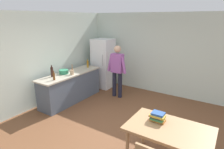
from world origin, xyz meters
TOP-DOWN VIEW (x-y plane):
  - ground_plane at (0.00, 0.00)m, footprint 14.00×14.00m
  - wall_back at (0.00, 3.00)m, footprint 6.40×0.12m
  - wall_left at (-2.60, 0.20)m, footprint 0.12×5.60m
  - kitchen_counter at (-2.00, 0.80)m, footprint 0.64×2.20m
  - refrigerator at (-1.90, 2.40)m, footprint 0.70×0.67m
  - person at (-0.95, 1.85)m, footprint 0.70×0.22m
  - dining_table at (1.40, -0.30)m, footprint 1.40×0.90m
  - cooking_pot at (-2.11, 0.65)m, footprint 0.40×0.28m
  - utensil_jar at (-1.83, 0.72)m, footprint 0.11×0.11m
  - bottle_beer_brown at (-1.88, 0.08)m, footprint 0.06×0.06m
  - bottle_wine_dark at (-2.16, 0.25)m, footprint 0.08×0.08m
  - bottle_oil_amber at (-2.00, 1.63)m, footprint 0.06×0.06m
  - book_stack at (1.15, -0.20)m, footprint 0.28×0.19m

SIDE VIEW (x-z plane):
  - ground_plane at x=0.00m, z-range 0.00..0.00m
  - kitchen_counter at x=-2.00m, z-range 0.00..0.90m
  - dining_table at x=1.40m, z-range 0.30..1.05m
  - book_stack at x=1.15m, z-range 0.75..0.91m
  - refrigerator at x=-1.90m, z-range 0.00..1.80m
  - cooking_pot at x=-2.11m, z-range 0.90..1.02m
  - person at x=-0.95m, z-range 0.13..1.83m
  - utensil_jar at x=-1.83m, z-range 0.82..1.14m
  - bottle_beer_brown at x=-1.88m, z-range 0.88..1.14m
  - bottle_oil_amber at x=-2.00m, z-range 0.88..1.16m
  - bottle_wine_dark at x=-2.16m, z-range 0.88..1.22m
  - wall_back at x=0.00m, z-range 0.00..2.70m
  - wall_left at x=-2.60m, z-range 0.00..2.70m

